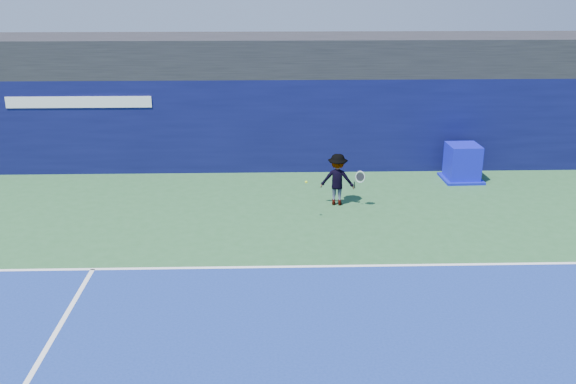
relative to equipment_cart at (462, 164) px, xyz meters
name	(u,v)px	position (x,y,z in m)	size (l,w,h in m)	color
ground	(332,341)	(-4.91, -9.08, -0.52)	(80.00, 80.00, 0.00)	#285A2F
baseline	(319,266)	(-4.91, -6.08, -0.51)	(24.00, 0.10, 0.01)	white
stadium_band	(302,54)	(-4.91, 2.42, 3.08)	(36.00, 3.00, 1.20)	black
back_wall_assembly	(303,124)	(-4.92, 1.42, 0.98)	(36.00, 1.03, 3.00)	#0A0C3B
equipment_cart	(462,164)	(0.00, 0.00, 0.00)	(1.22, 1.22, 1.14)	#0C0DB2
tennis_player	(337,179)	(-4.12, -2.09, 0.21)	(1.24, 0.73, 1.46)	white
tennis_ball	(306,182)	(-5.06, -3.31, 0.55)	(0.07, 0.07, 0.07)	#C6E018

